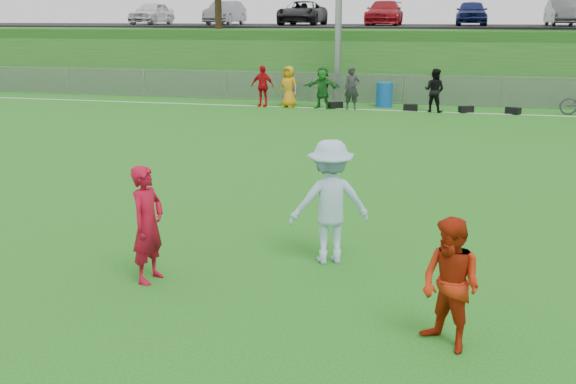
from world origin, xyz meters
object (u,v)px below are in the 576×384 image
(player_red_center, at_px, (451,285))
(recycling_bin, at_px, (384,95))
(player_red_left, at_px, (148,224))
(player_blue, at_px, (330,202))

(player_red_center, height_order, recycling_bin, player_red_center)
(player_red_left, height_order, player_blue, player_blue)
(player_red_left, distance_m, player_red_center, 4.28)
(player_red_left, relative_size, recycling_bin, 1.68)
(player_red_center, xyz_separation_m, recycling_bin, (-2.50, 20.04, -0.27))
(player_red_center, distance_m, recycling_bin, 20.19)
(player_red_left, distance_m, recycling_bin, 19.10)
(player_blue, bearing_deg, recycling_bin, -109.68)
(player_red_left, bearing_deg, player_blue, -51.78)
(player_red_left, relative_size, player_blue, 0.88)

